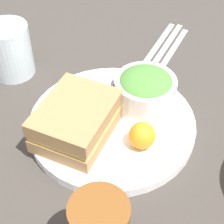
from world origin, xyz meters
name	(u,v)px	position (x,y,z in m)	size (l,w,h in m)	color
ground_plane	(112,127)	(0.00, 0.00, 0.00)	(4.00, 4.00, 0.00)	#3D3833
plate	(112,124)	(0.00, 0.00, 0.01)	(0.29, 0.29, 0.02)	white
sandwich	(76,120)	(0.06, -0.03, 0.05)	(0.15, 0.13, 0.06)	#A37A4C
salad_bowl	(145,90)	(-0.06, 0.03, 0.05)	(0.11, 0.11, 0.07)	white
dressing_cup	(100,90)	(-0.04, -0.05, 0.04)	(0.05, 0.05, 0.04)	#99999E
orange_wedge	(142,136)	(0.02, 0.07, 0.04)	(0.04, 0.04, 0.04)	orange
fork	(158,44)	(-0.26, -0.06, 0.00)	(0.18, 0.01, 0.01)	#B2B2B7
knife	(166,46)	(-0.26, -0.04, 0.00)	(0.19, 0.01, 0.01)	#B2B2B7
spoon	(173,49)	(-0.27, -0.02, 0.00)	(0.17, 0.01, 0.01)	#B2B2B7
water_glass	(10,50)	(-0.01, -0.25, 0.05)	(0.08, 0.08, 0.11)	silver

